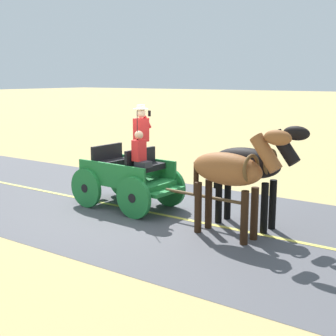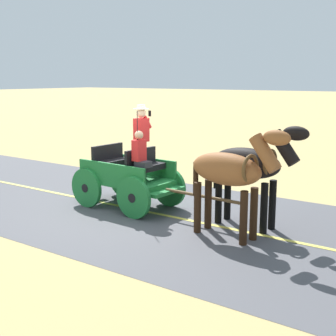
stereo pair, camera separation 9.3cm
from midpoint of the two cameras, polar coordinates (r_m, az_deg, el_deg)
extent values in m
plane|color=tan|center=(11.20, -4.17, -5.15)|extent=(200.00, 200.00, 0.00)
cube|color=#4C4C51|center=(11.20, -4.17, -5.13)|extent=(6.11, 160.00, 0.01)
cube|color=#DBCC4C|center=(11.20, -4.17, -5.10)|extent=(0.12, 160.00, 0.00)
cube|color=#1E7233|center=(11.34, -5.25, -1.52)|extent=(1.32, 2.26, 0.12)
cube|color=#1E7233|center=(11.70, -3.38, 0.29)|extent=(0.17, 2.09, 0.44)
cube|color=#1E7233|center=(10.88, -7.31, -0.60)|extent=(0.17, 2.09, 0.44)
cube|color=#1E7233|center=(10.59, -0.37, -2.93)|extent=(1.09, 0.30, 0.08)
cube|color=#1E7233|center=(12.21, -9.39, -1.59)|extent=(0.73, 0.24, 0.06)
cube|color=black|center=(10.87, -2.94, 0.00)|extent=(1.04, 0.41, 0.14)
cube|color=black|center=(10.94, -3.67, 1.24)|extent=(1.02, 0.13, 0.44)
cube|color=black|center=(11.60, -7.08, 0.64)|extent=(1.04, 0.41, 0.14)
cube|color=black|center=(11.69, -7.74, 1.79)|extent=(1.02, 0.13, 0.44)
cylinder|color=#1E7233|center=(11.38, -0.15, -2.36)|extent=(0.15, 0.96, 0.96)
cylinder|color=black|center=(11.38, -0.15, -2.36)|extent=(0.13, 0.22, 0.21)
cylinder|color=#1E7233|center=(10.41, -4.53, -3.68)|extent=(0.15, 0.96, 0.96)
cylinder|color=black|center=(10.41, -4.53, -3.68)|extent=(0.13, 0.22, 0.21)
cylinder|color=#1E7233|center=(12.35, -5.82, -1.34)|extent=(0.15, 0.96, 0.96)
cylinder|color=black|center=(12.35, -5.82, -1.34)|extent=(0.13, 0.22, 0.21)
cylinder|color=#1E7233|center=(11.47, -10.27, -2.44)|extent=(0.15, 0.96, 0.96)
cylinder|color=black|center=(11.47, -10.27, -2.44)|extent=(0.13, 0.22, 0.21)
cylinder|color=brown|center=(10.03, 4.07, -3.47)|extent=(0.18, 2.00, 0.07)
cylinder|color=black|center=(10.53, -4.03, 3.49)|extent=(0.02, 0.02, 1.30)
cylinder|color=#2D2D33|center=(11.13, -3.52, 0.94)|extent=(0.22, 0.22, 0.90)
cube|color=red|center=(11.03, -3.57, 4.68)|extent=(0.35, 0.24, 0.56)
sphere|color=beige|center=(10.99, -3.59, 6.75)|extent=(0.22, 0.22, 0.22)
cylinder|color=beige|center=(10.98, -3.60, 7.27)|extent=(0.36, 0.36, 0.01)
cylinder|color=beige|center=(10.98, -3.60, 7.53)|extent=(0.20, 0.20, 0.10)
cylinder|color=red|center=(11.12, -2.81, 5.67)|extent=(0.26, 0.09, 0.32)
cube|color=black|center=(11.13, -2.54, 6.72)|extent=(0.02, 0.07, 0.14)
cube|color=#2D2D33|center=(10.58, -3.32, 0.47)|extent=(0.30, 0.33, 0.14)
cube|color=red|center=(10.60, -3.83, 2.18)|extent=(0.31, 0.22, 0.48)
sphere|color=tan|center=(10.55, -3.86, 4.06)|extent=(0.20, 0.20, 0.20)
ellipsoid|color=black|center=(9.81, 9.34, 0.62)|extent=(0.68, 1.60, 0.64)
cylinder|color=black|center=(9.90, 12.46, -4.41)|extent=(0.15, 0.15, 1.05)
cylinder|color=black|center=(9.59, 11.48, -4.88)|extent=(0.15, 0.15, 1.05)
cylinder|color=black|center=(10.41, 7.09, -3.46)|extent=(0.15, 0.15, 1.05)
cylinder|color=black|center=(10.12, 5.99, -3.87)|extent=(0.15, 0.15, 1.05)
cylinder|color=black|center=(9.36, 13.90, 2.43)|extent=(0.31, 0.67, 0.73)
ellipsoid|color=black|center=(9.23, 15.22, 4.15)|extent=(0.26, 0.56, 0.28)
cube|color=black|center=(9.37, 13.80, 2.66)|extent=(0.10, 0.51, 0.56)
cylinder|color=black|center=(10.24, 5.70, -0.56)|extent=(0.11, 0.11, 0.70)
torus|color=brown|center=(9.54, 12.20, 0.72)|extent=(0.55, 0.11, 0.55)
ellipsoid|color=brown|center=(9.11, 6.92, -0.11)|extent=(0.73, 1.61, 0.64)
cylinder|color=black|center=(9.18, 10.28, -5.55)|extent=(0.15, 0.15, 1.05)
cylinder|color=black|center=(8.88, 9.08, -6.08)|extent=(0.15, 0.15, 1.05)
cylinder|color=black|center=(9.75, 4.73, -4.42)|extent=(0.15, 0.15, 1.05)
cylinder|color=black|center=(9.47, 3.43, -4.87)|extent=(0.15, 0.15, 1.05)
cylinder|color=brown|center=(8.61, 11.65, 1.80)|extent=(0.33, 0.67, 0.73)
ellipsoid|color=brown|center=(8.46, 13.03, 3.65)|extent=(0.28, 0.56, 0.28)
cube|color=black|center=(8.61, 11.54, 2.05)|extent=(0.11, 0.51, 0.56)
cylinder|color=black|center=(9.59, 3.20, -1.32)|extent=(0.11, 0.11, 0.70)
torus|color=brown|center=(8.81, 9.88, -0.05)|extent=(0.55, 0.13, 0.55)
cone|color=orange|center=(15.20, -8.40, 0.06)|extent=(0.32, 0.32, 0.50)
camera|label=1|loc=(0.05, -90.25, -0.05)|focal=49.58mm
camera|label=2|loc=(0.05, 89.75, 0.05)|focal=49.58mm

